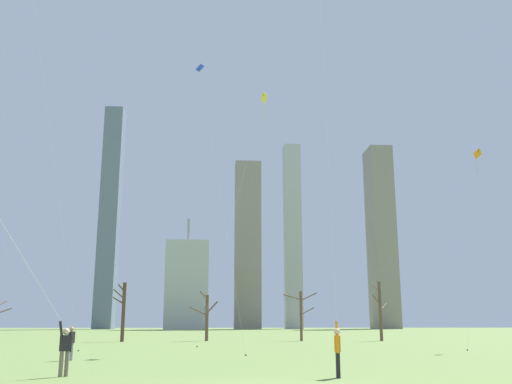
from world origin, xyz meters
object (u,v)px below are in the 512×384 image
at_px(bare_tree_left_of_center, 206,315).
at_px(bare_tree_right_of_center, 301,313).
at_px(bystander_strolling_midfield, 71,342).
at_px(bare_tree_far_right_edge, 123,310).
at_px(distant_kite_high_overhead_yellow, 257,125).
at_px(bare_tree_leftmost, 380,310).
at_px(kite_flyer_midfield_center_purple, 22,274).
at_px(kite_flyer_foreground_left_green, 331,210).
at_px(distant_kite_drifting_right_orange, 477,172).
at_px(distant_kite_drifting_left_blue, 206,104).

height_order(bare_tree_left_of_center, bare_tree_right_of_center, bare_tree_right_of_center).
bearing_deg(bystander_strolling_midfield, bare_tree_far_right_edge, 93.88).
xyz_separation_m(distant_kite_high_overhead_yellow, bare_tree_left_of_center, (-3.81, 18.85, -13.98)).
bearing_deg(bare_tree_far_right_edge, bare_tree_right_of_center, 3.21).
relative_size(distant_kite_high_overhead_yellow, bare_tree_leftmost, 3.19).
relative_size(kite_flyer_midfield_center_purple, bare_tree_far_right_edge, 2.12).
bearing_deg(bare_tree_right_of_center, kite_flyer_midfield_center_purple, -110.69).
distance_m(kite_flyer_midfield_center_purple, bare_tree_leftmost, 45.93).
distance_m(distant_kite_high_overhead_yellow, bare_tree_far_right_edge, 24.78).
relative_size(kite_flyer_foreground_left_green, distant_kite_drifting_right_orange, 1.40).
bearing_deg(distant_kite_drifting_right_orange, bare_tree_left_of_center, 137.84).
xyz_separation_m(bare_tree_far_right_edge, bare_tree_left_of_center, (8.19, 1.95, -0.42)).
xyz_separation_m(kite_flyer_midfield_center_purple, distant_kite_drifting_right_orange, (26.33, 22.14, 9.91)).
height_order(kite_flyer_foreground_left_green, bare_tree_far_right_edge, kite_flyer_foreground_left_green).
height_order(kite_flyer_midfield_center_purple, kite_flyer_foreground_left_green, kite_flyer_foreground_left_green).
distance_m(bystander_strolling_midfield, bare_tree_far_right_edge, 28.66).
xyz_separation_m(kite_flyer_foreground_left_green, bare_tree_right_of_center, (4.44, 37.25, -3.40)).
bearing_deg(bare_tree_far_right_edge, distant_kite_drifting_left_blue, -71.25).
bearing_deg(bare_tree_left_of_center, distant_kite_high_overhead_yellow, -78.57).
distance_m(kite_flyer_midfield_center_purple, bare_tree_far_right_edge, 39.21).
xyz_separation_m(bystander_strolling_midfield, distant_kite_drifting_left_blue, (6.28, 4.33, 14.39)).
bearing_deg(distant_kite_high_overhead_yellow, bare_tree_far_right_edge, 125.38).
distance_m(distant_kite_drifting_right_orange, bare_tree_left_of_center, 30.12).
xyz_separation_m(bare_tree_leftmost, bare_tree_left_of_center, (-17.87, 1.48, -0.50)).
bearing_deg(bystander_strolling_midfield, bare_tree_right_of_center, 61.56).
bearing_deg(bystander_strolling_midfield, distant_kite_drifting_left_blue, 34.60).
relative_size(kite_flyer_midfield_center_purple, bare_tree_left_of_center, 2.47).
distance_m(kite_flyer_midfield_center_purple, distant_kite_drifting_left_blue, 19.89).
xyz_separation_m(distant_kite_drifting_right_orange, bare_tree_leftmost, (-3.03, 17.44, -10.12)).
bearing_deg(distant_kite_drifting_right_orange, kite_flyer_foreground_left_green, -129.01).
bearing_deg(kite_flyer_foreground_left_green, distant_kite_drifting_left_blue, 113.60).
distance_m(kite_flyer_foreground_left_green, distant_kite_drifting_right_orange, 25.79).
relative_size(kite_flyer_foreground_left_green, bare_tree_left_of_center, 4.32).
height_order(bystander_strolling_midfield, bare_tree_right_of_center, bare_tree_right_of_center).
relative_size(kite_flyer_foreground_left_green, bare_tree_right_of_center, 4.26).
xyz_separation_m(kite_flyer_midfield_center_purple, bare_tree_leftmost, (23.30, 39.58, -0.21)).
bearing_deg(bare_tree_leftmost, bare_tree_right_of_center, 176.21).
bearing_deg(kite_flyer_midfield_center_purple, bystander_strolling_midfield, 94.50).
relative_size(kite_flyer_midfield_center_purple, bystander_strolling_midfield, 7.52).
relative_size(bare_tree_left_of_center, bare_tree_right_of_center, 0.99).
bearing_deg(bare_tree_far_right_edge, kite_flyer_midfield_center_purple, -85.96).
xyz_separation_m(kite_flyer_midfield_center_purple, bare_tree_left_of_center, (5.43, 41.06, -0.72)).
xyz_separation_m(distant_kite_drifting_left_blue, distant_kite_drifting_right_orange, (20.88, 7.21, -2.06)).
xyz_separation_m(bystander_strolling_midfield, bare_tree_leftmost, (24.13, 28.98, 2.21)).
bearing_deg(distant_kite_drifting_left_blue, kite_flyer_midfield_center_purple, -110.04).
bearing_deg(bare_tree_leftmost, distant_kite_drifting_left_blue, -125.92).
distance_m(kite_flyer_foreground_left_green, distant_kite_drifting_left_blue, 16.02).
bearing_deg(kite_flyer_foreground_left_green, bare_tree_leftmost, 71.08).
bearing_deg(bare_tree_leftmost, bystander_strolling_midfield, -129.78).
distance_m(bystander_strolling_midfield, bare_tree_leftmost, 37.78).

